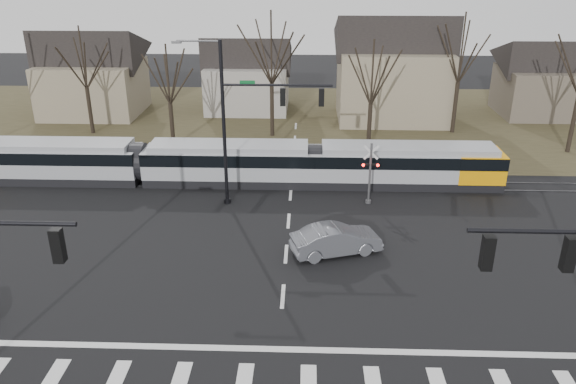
{
  "coord_description": "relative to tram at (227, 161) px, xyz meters",
  "views": [
    {
      "loc": [
        1.0,
        -20.07,
        14.67
      ],
      "look_at": [
        0.0,
        9.0,
        2.3
      ],
      "focal_mm": 35.0,
      "sensor_mm": 36.0,
      "label": 1
    }
  ],
  "objects": [
    {
      "name": "house_d",
      "position": [
        28.43,
        19.0,
        2.42
      ],
      "size": [
        8.64,
        7.56,
        7.65
      ],
      "color": "brown",
      "rests_on": "ground"
    },
    {
      "name": "signal_pole_far",
      "position": [
        2.02,
        -3.5,
        4.15
      ],
      "size": [
        9.28,
        0.44,
        10.2
      ],
      "color": "black",
      "rests_on": "ground"
    },
    {
      "name": "tram",
      "position": [
        0.0,
        0.0,
        0.0
      ],
      "size": [
        37.41,
        2.78,
        2.84
      ],
      "color": "gray",
      "rests_on": "ground"
    },
    {
      "name": "house_c",
      "position": [
        13.43,
        17.0,
        3.69
      ],
      "size": [
        10.8,
        8.64,
        10.1
      ],
      "color": "#7F735C",
      "rests_on": "ground"
    },
    {
      "name": "ground",
      "position": [
        4.43,
        -16.0,
        -1.55
      ],
      "size": [
        140.0,
        140.0,
        0.0
      ],
      "primitive_type": "plane",
      "color": "black"
    },
    {
      "name": "tree_row",
      "position": [
        6.43,
        10.0,
        3.45
      ],
      "size": [
        59.2,
        7.2,
        10.0
      ],
      "color": "black",
      "rests_on": "ground"
    },
    {
      "name": "house_b",
      "position": [
        -0.57,
        20.0,
        2.42
      ],
      "size": [
        8.64,
        7.56,
        7.65
      ],
      "color": "gray",
      "rests_on": "ground"
    },
    {
      "name": "grass_verge",
      "position": [
        4.43,
        16.0,
        -1.54
      ],
      "size": [
        140.0,
        28.0,
        0.01
      ],
      "primitive_type": "cube",
      "color": "#38331E",
      "rests_on": "ground"
    },
    {
      "name": "lane_dashes",
      "position": [
        4.43,
        -0.0,
        -1.54
      ],
      "size": [
        0.18,
        30.0,
        0.01
      ],
      "color": "silver",
      "rests_on": "ground"
    },
    {
      "name": "sedan",
      "position": [
        7.07,
        -9.79,
        -0.76
      ],
      "size": [
        4.47,
        5.76,
        1.58
      ],
      "primitive_type": "imported",
      "rotation": [
        0.0,
        0.0,
        1.88
      ],
      "color": "#595A61",
      "rests_on": "ground"
    },
    {
      "name": "stop_line",
      "position": [
        4.43,
        -17.8,
        -1.54
      ],
      "size": [
        28.0,
        0.35,
        0.01
      ],
      "primitive_type": "cube",
      "color": "silver",
      "rests_on": "ground"
    },
    {
      "name": "house_a",
      "position": [
        -15.57,
        18.0,
        2.92
      ],
      "size": [
        9.72,
        8.64,
        8.6
      ],
      "color": "#7F735C",
      "rests_on": "ground"
    },
    {
      "name": "rail_pair",
      "position": [
        4.43,
        -0.2,
        -1.52
      ],
      "size": [
        90.0,
        1.52,
        0.06
      ],
      "color": "#59595E",
      "rests_on": "ground"
    },
    {
      "name": "rail_crossing_signal",
      "position": [
        9.43,
        -3.21,
        0.34
      ],
      "size": [
        1.08,
        0.36,
        4.0
      ],
      "color": "#59595B",
      "rests_on": "ground"
    }
  ]
}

